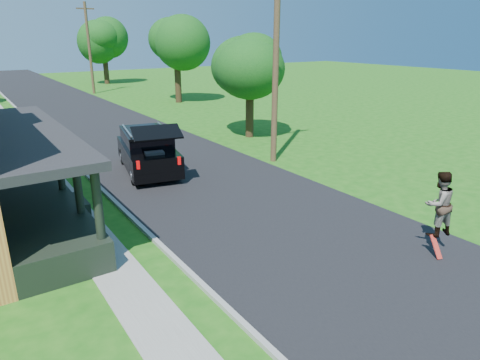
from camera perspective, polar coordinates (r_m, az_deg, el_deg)
ground at (r=13.89m, az=7.93°, el=-7.20°), size 140.00×140.00×0.00m
street at (r=31.02m, az=-17.36°, el=6.68°), size 8.00×120.00×0.02m
curb at (r=30.17m, az=-24.73°, el=5.49°), size 0.15×120.00×0.12m
sidewalk at (r=29.98m, az=-27.63°, el=4.99°), size 1.30×120.00×0.03m
black_suv at (r=20.18m, az=-12.20°, el=3.81°), size 3.09×5.78×2.56m
skateboarder at (r=13.38m, az=24.99°, el=-2.88°), size 1.07×0.91×1.92m
skateboard at (r=13.52m, az=24.67°, el=-8.17°), size 0.29×0.45×0.60m
tree_right_near at (r=26.33m, az=1.24°, el=15.37°), size 4.43×4.47×6.59m
tree_right_mid at (r=41.18m, az=-8.59°, el=17.69°), size 5.91×5.61×8.24m
tree_right_far at (r=59.65m, az=-17.90°, el=17.91°), size 5.85×5.79×8.95m
utility_pole_near at (r=20.87m, az=4.86°, el=17.70°), size 1.82×0.31×11.02m
utility_pole_far at (r=49.85m, az=-19.45°, el=16.34°), size 1.83×0.31×9.31m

